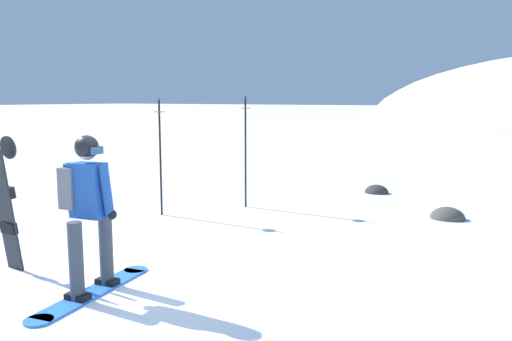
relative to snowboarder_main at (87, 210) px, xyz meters
name	(u,v)px	position (x,y,z in m)	size (l,w,h in m)	color
ground_plane	(153,290)	(0.52, 0.40, -0.92)	(300.00, 300.00, 0.00)	white
snowboarder_main	(87,210)	(0.00, 0.00, 0.00)	(0.64, 1.82, 1.71)	blue
spare_snowboard	(6,203)	(-1.42, 0.02, -0.08)	(0.28, 0.23, 1.65)	black
piste_marker_near	(160,149)	(-1.82, 3.31, 0.28)	(0.20, 0.20, 2.12)	black
piste_marker_far	(246,144)	(-0.86, 4.66, 0.31)	(0.20, 0.20, 2.17)	black
rock_dark	(377,193)	(0.89, 7.39, -0.92)	(0.53, 0.45, 0.37)	#383333
rock_mid	(447,219)	(2.72, 5.58, -0.92)	(0.60, 0.51, 0.42)	#4C4742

